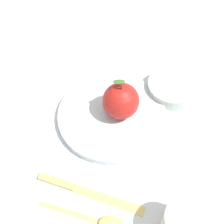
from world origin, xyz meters
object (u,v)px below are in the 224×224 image
at_px(apple, 121,101).
at_px(spoon, 102,223).
at_px(side_bowl, 172,87).
at_px(knife, 81,190).
at_px(dinner_plate, 112,115).

height_order(apple, spoon, apple).
height_order(side_bowl, knife, side_bowl).
bearing_deg(knife, apple, -51.89).
height_order(knife, spoon, spoon).
height_order(dinner_plate, side_bowl, side_bowl).
distance_m(apple, spoon, 0.24).
bearing_deg(side_bowl, spoon, 125.08).
bearing_deg(apple, side_bowl, -87.87).
bearing_deg(apple, knife, 128.11).
xyz_separation_m(dinner_plate, side_bowl, (-0.00, -0.16, 0.01)).
xyz_separation_m(apple, spoon, (-0.19, 0.14, -0.05)).
relative_size(dinner_plate, apple, 2.53).
bearing_deg(dinner_plate, side_bowl, -90.20).
bearing_deg(knife, dinner_plate, -46.96).
xyz_separation_m(dinner_plate, apple, (-0.01, -0.02, 0.05)).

